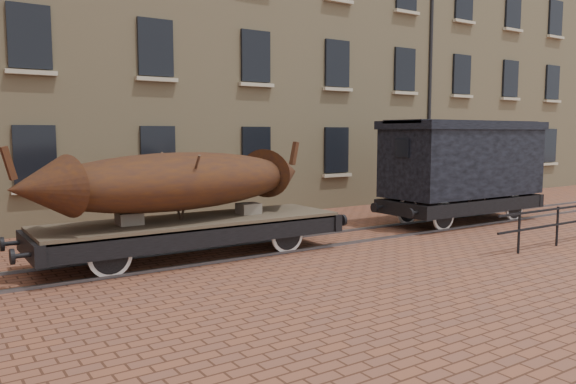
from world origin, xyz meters
TOP-DOWN VIEW (x-y plane):
  - ground at (0.00, 0.00)m, footprint 90.00×90.00m
  - warehouse_cream at (3.00, 9.99)m, footprint 40.00×10.19m
  - rail_track at (0.00, 0.00)m, footprint 30.00×1.52m
  - flatcar_wagon at (-3.60, 0.00)m, footprint 7.68×2.08m
  - iron_boat at (-3.89, 0.00)m, footprint 7.28×3.05m
  - goods_van at (5.64, -0.00)m, footprint 6.22×2.27m

SIDE VIEW (x-z plane):
  - ground at x=0.00m, z-range 0.00..0.00m
  - rail_track at x=0.00m, z-range 0.00..0.06m
  - flatcar_wagon at x=-3.60m, z-range 0.14..1.30m
  - iron_boat at x=-3.89m, z-range 0.92..2.64m
  - goods_van at x=5.64m, z-range 0.41..3.62m
  - warehouse_cream at x=3.00m, z-range 0.00..14.00m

